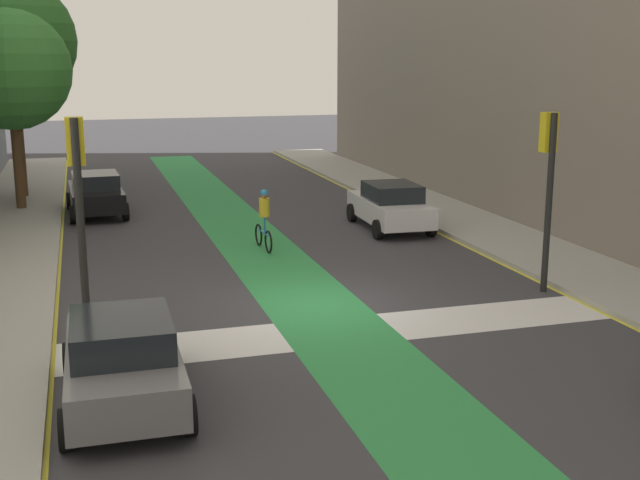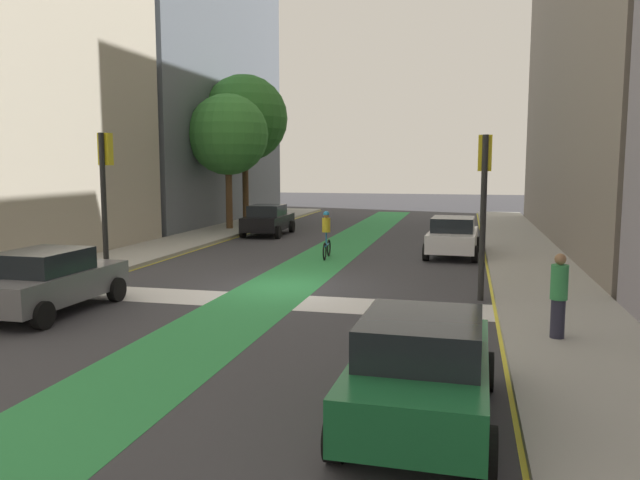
{
  "view_description": "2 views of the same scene",
  "coord_description": "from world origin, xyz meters",
  "px_view_note": "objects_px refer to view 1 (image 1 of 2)",
  "views": [
    {
      "loc": [
        -5.2,
        -17.51,
        5.72
      ],
      "look_at": [
        0.41,
        1.36,
        1.23
      ],
      "focal_mm": 45.36,
      "sensor_mm": 36.0,
      "label": 1
    },
    {
      "loc": [
        5.2,
        -17.52,
        3.63
      ],
      "look_at": [
        0.69,
        1.5,
        1.25
      ],
      "focal_mm": 34.85,
      "sensor_mm": 36.0,
      "label": 2
    }
  ],
  "objects_px": {
    "cyclist_in_lane": "(264,218)",
    "street_tree_far": "(11,41)",
    "traffic_signal_near_left": "(78,187)",
    "car_black_left_far": "(96,193)",
    "car_grey_left_near": "(123,359)",
    "street_tree_near": "(10,70)",
    "traffic_signal_near_right": "(548,168)",
    "car_white_right_far": "(390,206)"
  },
  "relations": [
    {
      "from": "car_black_left_far",
      "to": "street_tree_far",
      "type": "xyz_separation_m",
      "value": [
        -2.77,
        4.26,
        5.48
      ]
    },
    {
      "from": "street_tree_far",
      "to": "traffic_signal_near_right",
      "type": "bearing_deg",
      "value": -53.22
    },
    {
      "from": "traffic_signal_near_right",
      "to": "car_white_right_far",
      "type": "bearing_deg",
      "value": 96.68
    },
    {
      "from": "traffic_signal_near_left",
      "to": "car_white_right_far",
      "type": "height_order",
      "value": "traffic_signal_near_left"
    },
    {
      "from": "car_grey_left_near",
      "to": "street_tree_near",
      "type": "distance_m",
      "value": 19.48
    },
    {
      "from": "car_grey_left_near",
      "to": "cyclist_in_lane",
      "type": "distance_m",
      "value": 11.22
    },
    {
      "from": "traffic_signal_near_right",
      "to": "car_grey_left_near",
      "type": "distance_m",
      "value": 11.35
    },
    {
      "from": "car_black_left_far",
      "to": "traffic_signal_near_left",
      "type": "bearing_deg",
      "value": -92.19
    },
    {
      "from": "traffic_signal_near_left",
      "to": "traffic_signal_near_right",
      "type": "bearing_deg",
      "value": 2.68
    },
    {
      "from": "traffic_signal_near_right",
      "to": "traffic_signal_near_left",
      "type": "relative_size",
      "value": 0.97
    },
    {
      "from": "car_grey_left_near",
      "to": "traffic_signal_near_left",
      "type": "bearing_deg",
      "value": 98.82
    },
    {
      "from": "traffic_signal_near_right",
      "to": "street_tree_far",
      "type": "xyz_separation_m",
      "value": [
        -13.16,
        17.6,
        3.2
      ]
    },
    {
      "from": "traffic_signal_near_right",
      "to": "traffic_signal_near_left",
      "type": "bearing_deg",
      "value": -177.32
    },
    {
      "from": "car_black_left_far",
      "to": "street_tree_near",
      "type": "relative_size",
      "value": 0.59
    },
    {
      "from": "traffic_signal_near_right",
      "to": "street_tree_near",
      "type": "distance_m",
      "value": 19.86
    },
    {
      "from": "traffic_signal_near_right",
      "to": "street_tree_near",
      "type": "relative_size",
      "value": 0.61
    },
    {
      "from": "car_grey_left_near",
      "to": "car_white_right_far",
      "type": "relative_size",
      "value": 0.99
    },
    {
      "from": "cyclist_in_lane",
      "to": "street_tree_far",
      "type": "relative_size",
      "value": 0.21
    },
    {
      "from": "car_grey_left_near",
      "to": "cyclist_in_lane",
      "type": "height_order",
      "value": "cyclist_in_lane"
    },
    {
      "from": "car_white_right_far",
      "to": "cyclist_in_lane",
      "type": "relative_size",
      "value": 2.3
    },
    {
      "from": "car_black_left_far",
      "to": "car_white_right_far",
      "type": "height_order",
      "value": "same"
    },
    {
      "from": "traffic_signal_near_right",
      "to": "car_grey_left_near",
      "type": "bearing_deg",
      "value": -158.96
    },
    {
      "from": "traffic_signal_near_left",
      "to": "street_tree_far",
      "type": "distance_m",
      "value": 18.51
    },
    {
      "from": "car_white_right_far",
      "to": "cyclist_in_lane",
      "type": "bearing_deg",
      "value": -159.81
    },
    {
      "from": "traffic_signal_near_left",
      "to": "cyclist_in_lane",
      "type": "relative_size",
      "value": 2.46
    },
    {
      "from": "traffic_signal_near_right",
      "to": "car_black_left_far",
      "type": "distance_m",
      "value": 17.06
    },
    {
      "from": "traffic_signal_near_right",
      "to": "cyclist_in_lane",
      "type": "bearing_deg",
      "value": 132.52
    },
    {
      "from": "traffic_signal_near_left",
      "to": "car_black_left_far",
      "type": "bearing_deg",
      "value": 87.81
    },
    {
      "from": "cyclist_in_lane",
      "to": "traffic_signal_near_left",
      "type": "bearing_deg",
      "value": -127.98
    },
    {
      "from": "car_black_left_far",
      "to": "street_tree_near",
      "type": "xyz_separation_m",
      "value": [
        -2.69,
        1.45,
        4.42
      ]
    },
    {
      "from": "traffic_signal_near_right",
      "to": "cyclist_in_lane",
      "type": "height_order",
      "value": "traffic_signal_near_right"
    },
    {
      "from": "car_black_left_far",
      "to": "street_tree_far",
      "type": "height_order",
      "value": "street_tree_far"
    },
    {
      "from": "traffic_signal_near_left",
      "to": "car_black_left_far",
      "type": "height_order",
      "value": "traffic_signal_near_left"
    },
    {
      "from": "traffic_signal_near_right",
      "to": "car_black_left_far",
      "type": "relative_size",
      "value": 1.03
    },
    {
      "from": "traffic_signal_near_left",
      "to": "car_grey_left_near",
      "type": "bearing_deg",
      "value": -81.18
    },
    {
      "from": "car_grey_left_near",
      "to": "street_tree_near",
      "type": "height_order",
      "value": "street_tree_near"
    },
    {
      "from": "car_grey_left_near",
      "to": "cyclist_in_lane",
      "type": "bearing_deg",
      "value": 65.25
    },
    {
      "from": "traffic_signal_near_left",
      "to": "street_tree_far",
      "type": "relative_size",
      "value": 0.53
    },
    {
      "from": "street_tree_near",
      "to": "street_tree_far",
      "type": "height_order",
      "value": "street_tree_far"
    },
    {
      "from": "traffic_signal_near_right",
      "to": "cyclist_in_lane",
      "type": "relative_size",
      "value": 2.37
    },
    {
      "from": "car_white_right_far",
      "to": "cyclist_in_lane",
      "type": "xyz_separation_m",
      "value": [
        -4.75,
        -1.75,
        0.17
      ]
    },
    {
      "from": "street_tree_near",
      "to": "traffic_signal_near_right",
      "type": "bearing_deg",
      "value": -48.51
    }
  ]
}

